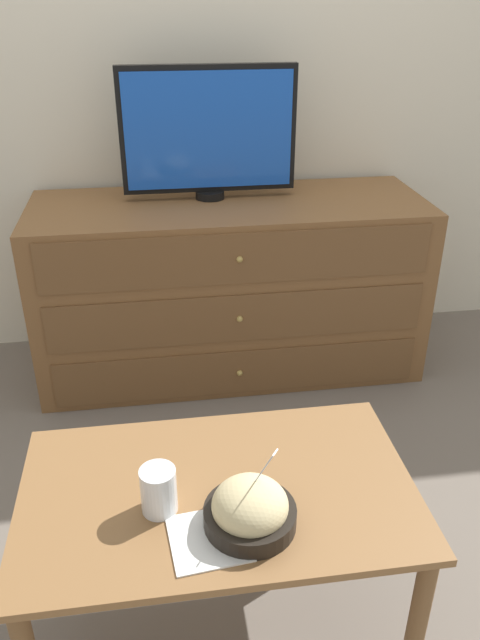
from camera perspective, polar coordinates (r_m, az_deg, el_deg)
ground_plane at (r=3.10m, az=-2.66°, el=-0.77°), size 12.00×12.00×0.00m
wall_back at (r=2.75m, az=-3.36°, el=23.96°), size 12.00×0.05×2.60m
dresser at (r=2.66m, az=-0.94°, el=3.03°), size 1.59×0.59×0.74m
tv at (r=2.52m, az=-2.90°, el=16.81°), size 0.69×0.12×0.51m
coffee_table at (r=1.55m, az=-1.98°, el=-16.98°), size 0.92×0.55×0.47m
takeout_bowl at (r=1.39m, az=0.92°, el=-16.93°), size 0.20×0.20×0.20m
drink_cup at (r=1.43m, az=-7.43°, el=-15.38°), size 0.08×0.08×0.11m
napkin at (r=1.39m, az=-2.86°, el=-19.32°), size 0.18×0.18×0.00m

